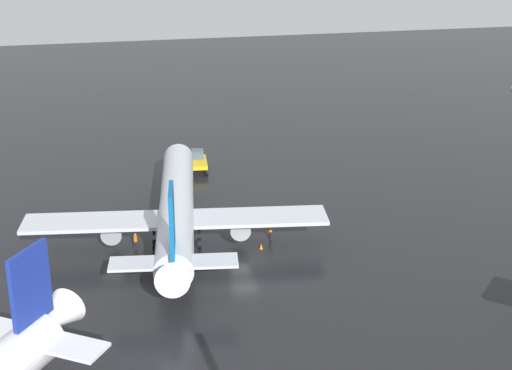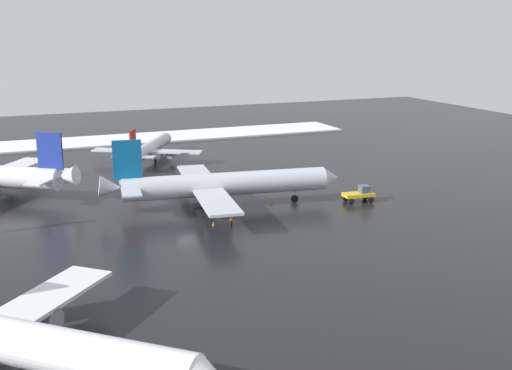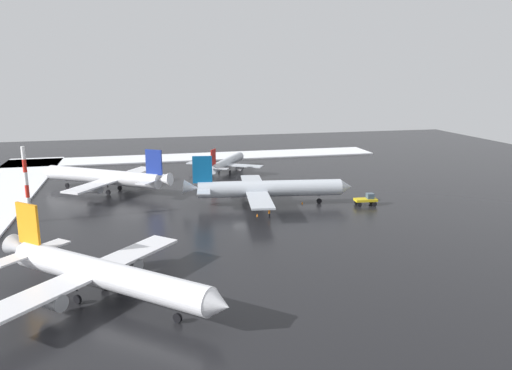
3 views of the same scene
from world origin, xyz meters
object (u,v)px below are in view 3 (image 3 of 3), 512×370
traffic_cone_near_nose (302,203)px  traffic_cone_mid_line (257,215)px  airplane_foreground_jet (266,189)px  airplane_distant_tail (102,274)px  ground_crew_near_tug (256,196)px  antenna_mast (27,185)px  pushback_tug (367,199)px  airplane_far_rear (226,163)px  ground_crew_mid_apron (269,213)px  airplane_parked_portside (106,177)px

traffic_cone_near_nose → traffic_cone_mid_line: 13.05m
airplane_foreground_jet → airplane_distant_tail: 48.94m
ground_crew_near_tug → antenna_mast: bearing=16.6°
airplane_foreground_jet → pushback_tug: (5.07, 20.36, -2.20)m
antenna_mast → airplane_distant_tail: bearing=22.4°
airplane_distant_tail → ground_crew_near_tug: (-42.62, 29.13, -2.50)m
airplane_distant_tail → antenna_mast: bearing=155.0°
airplane_far_rear → ground_crew_mid_apron: 45.40m
airplane_parked_portside → ground_crew_near_tug: airplane_parked_portside is taller
airplane_parked_portside → traffic_cone_mid_line: (27.57, 29.33, -3.21)m
traffic_cone_near_nose → traffic_cone_mid_line: (6.56, -11.28, 0.00)m
ground_crew_mid_apron → antenna_mast: size_ratio=0.12×
pushback_tug → traffic_cone_mid_line: pushback_tug is taller
ground_crew_near_tug → traffic_cone_near_nose: bearing=157.3°
airplane_far_rear → ground_crew_near_tug: (31.98, 0.75, -1.57)m
antenna_mast → ground_crew_mid_apron: bearing=80.2°
pushback_tug → ground_crew_mid_apron: (4.09, -22.10, -0.31)m
pushback_tug → airplane_foreground_jet: bearing=171.4°
airplane_foreground_jet → airplane_parked_portside: 38.54m
airplane_far_rear → traffic_cone_near_nose: (37.41, 9.53, -2.27)m
airplane_distant_tail → airplane_foreground_jet: bearing=94.2°
traffic_cone_near_nose → airplane_parked_portside: bearing=-117.3°
airplane_distant_tail → pushback_tug: size_ratio=5.94×
traffic_cone_mid_line → pushback_tug: bearing=96.4°
airplane_far_rear → antenna_mast: 57.87m
pushback_tug → antenna_mast: antenna_mast is taller
airplane_distant_tail → ground_crew_mid_apron: size_ratio=16.63×
pushback_tug → traffic_cone_near_nose: pushback_tug is taller
ground_crew_mid_apron → antenna_mast: antenna_mast is taller
airplane_foreground_jet → antenna_mast: size_ratio=2.51×
ground_crew_mid_apron → antenna_mast: bearing=62.7°
airplane_far_rear → ground_crew_mid_apron: size_ratio=13.72×
airplane_parked_portside → traffic_cone_near_nose: size_ratio=56.43×
pushback_tug → antenna_mast: bearing=-177.6°
traffic_cone_near_nose → pushback_tug: bearing=73.2°
airplane_far_rear → airplane_distant_tail: bearing=-170.6°
airplane_distant_tail → pushback_tug: (-33.32, 50.71, -2.19)m
airplane_distant_tail → ground_crew_mid_apron: bearing=88.2°
pushback_tug → traffic_cone_near_nose: 13.42m
ground_crew_near_tug → traffic_cone_near_nose: size_ratio=3.11×
pushback_tug → traffic_cone_near_nose: (-3.87, -12.81, -1.01)m
airplane_far_rear → traffic_cone_near_nose: airplane_far_rear is taller
ground_crew_mid_apron → airplane_distant_tail: bearing=118.0°
ground_crew_near_tug → pushback_tug: bearing=165.7°
airplane_distant_tail → ground_crew_mid_apron: (-29.23, 28.61, -2.50)m
airplane_far_rear → ground_crew_near_tug: bearing=-148.4°
airplane_parked_portside → traffic_cone_near_nose: airplane_parked_portside is taller
pushback_tug → ground_crew_mid_apron: bearing=-164.2°
airplane_far_rear → pushback_tug: airplane_far_rear is taller
airplane_distant_tail → antenna_mast: size_ratio=2.01×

